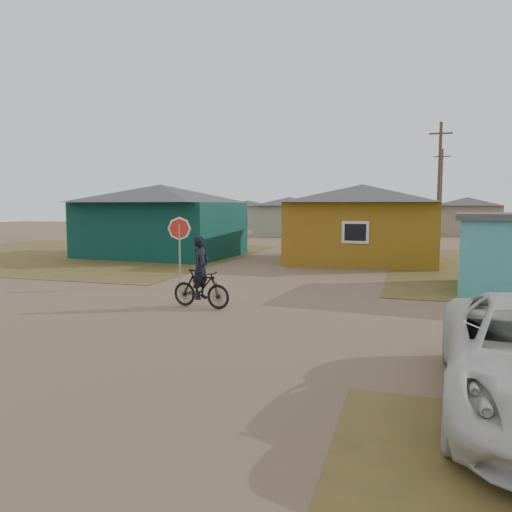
# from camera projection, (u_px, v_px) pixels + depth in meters

# --- Properties ---
(ground) EXTENTS (120.00, 120.00, 0.00)m
(ground) POSITION_uv_depth(u_px,v_px,m) (210.00, 318.00, 12.77)
(ground) COLOR brown
(grass_nw) EXTENTS (20.00, 18.00, 0.00)m
(grass_nw) POSITION_uv_depth(u_px,v_px,m) (73.00, 254.00, 29.24)
(grass_nw) COLOR brown
(grass_nw) RESTS_ON ground
(house_teal) EXTENTS (8.93, 7.08, 4.00)m
(house_teal) POSITION_uv_depth(u_px,v_px,m) (161.00, 219.00, 27.89)
(house_teal) COLOR #09332C
(house_teal) RESTS_ON ground
(house_yellow) EXTENTS (7.72, 6.76, 3.90)m
(house_yellow) POSITION_uv_depth(u_px,v_px,m) (362.00, 222.00, 25.14)
(house_yellow) COLOR #8F6216
(house_yellow) RESTS_ON ground
(house_pale_west) EXTENTS (7.04, 6.15, 3.60)m
(house_pale_west) POSITION_uv_depth(u_px,v_px,m) (289.00, 216.00, 46.66)
(house_pale_west) COLOR gray
(house_pale_west) RESTS_ON ground
(house_beige_east) EXTENTS (6.95, 6.05, 3.60)m
(house_beige_east) POSITION_uv_depth(u_px,v_px,m) (467.00, 215.00, 47.67)
(house_beige_east) COLOR gray
(house_beige_east) RESTS_ON ground
(house_pale_north) EXTENTS (6.28, 5.81, 3.40)m
(house_pale_north) POSITION_uv_depth(u_px,v_px,m) (248.00, 214.00, 60.42)
(house_pale_north) COLOR gray
(house_pale_north) RESTS_ON ground
(utility_pole_near) EXTENTS (1.40, 0.20, 8.00)m
(utility_pole_near) POSITION_uv_depth(u_px,v_px,m) (439.00, 185.00, 31.35)
(utility_pole_near) COLOR brown
(utility_pole_near) RESTS_ON ground
(utility_pole_far) EXTENTS (1.40, 0.20, 8.00)m
(utility_pole_far) POSITION_uv_depth(u_px,v_px,m) (441.00, 191.00, 46.27)
(utility_pole_far) COLOR brown
(utility_pole_far) RESTS_ON ground
(stop_sign) EXTENTS (0.80, 0.16, 2.46)m
(stop_sign) POSITION_uv_depth(u_px,v_px,m) (179.00, 236.00, 17.18)
(stop_sign) COLOR gray
(stop_sign) RESTS_ON ground
(cyclist) EXTENTS (1.84, 0.73, 2.02)m
(cyclist) POSITION_uv_depth(u_px,v_px,m) (201.00, 282.00, 13.94)
(cyclist) COLOR black
(cyclist) RESTS_ON ground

